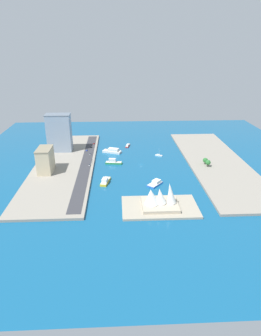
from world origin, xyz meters
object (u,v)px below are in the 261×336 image
Objects in this scene: tugboat_red at (128,145)px; sedan_silver at (90,154)px; traffic_light_waterfront at (92,161)px; ferry_white_commuter at (112,151)px; ferry_green_doubledeck at (113,162)px; opera_landmark at (159,199)px; office_block_beige at (45,160)px; ferry_yellow_fast at (105,181)px; sailboat_small_white at (159,155)px; van_white at (90,165)px; catamaran_blue at (155,183)px; suv_black at (91,147)px; tower_tall_glass at (59,133)px; hatchback_blue at (87,150)px; pickup_red at (94,143)px.

sedan_silver is (50.86, 37.80, 2.09)m from tugboat_red.
ferry_white_commuter is at bearing -116.99° from traffic_light_waterfront.
ferry_white_commuter is at bearing -87.60° from ferry_green_doubledeck.
ferry_green_doubledeck is 115.62m from opera_landmark.
office_block_beige is at bearing 19.11° from ferry_green_doubledeck.
traffic_light_waterfront is (17.07, -47.46, 4.58)m from ferry_yellow_fast.
sedan_silver is (90.31, -3.62, 2.41)m from sailboat_small_white.
catamaran_blue is at bearing 145.99° from van_white.
sailboat_small_white is 90.41m from sedan_silver.
sailboat_small_white reaches higher than suv_black.
traffic_light_waterfront is at bearing 57.77° from tugboat_red.
ferry_yellow_fast is 120.09m from tower_tall_glass.
ferry_green_doubledeck is 3.38× the size of traffic_light_waterfront.
ferry_green_doubledeck is 4.36× the size of hatchback_blue.
pickup_red is at bearing -87.34° from traffic_light_waterfront.
tower_tall_glass is at bearing -57.28° from ferry_yellow_fast.
sailboat_small_white is at bearing 133.61° from tugboat_red.
opera_landmark reaches higher than ferry_white_commuter.
tugboat_red is 3.43× the size of suv_black.
ferry_yellow_fast is 47.00m from van_white.
ferry_yellow_fast is 73.51m from opera_landmark.
ferry_white_commuter reaches higher than van_white.
van_white reaches higher than hatchback_blue.
ferry_yellow_fast is at bearing 157.63° from office_block_beige.
ferry_green_doubledeck reaches higher than sedan_silver.
office_block_beige reaches higher than tugboat_red.
ferry_green_doubledeck is 64.33m from sailboat_small_white.
tugboat_red is at bearing -167.35° from tower_tall_glass.
tower_tall_glass is 10.46× the size of van_white.
ferry_green_doubledeck is 26.38m from traffic_light_waterfront.
ferry_white_commuter is 1.64× the size of tugboat_red.
tugboat_red is 0.33× the size of tower_tall_glass.
office_block_beige reaches higher than opera_landmark.
sailboat_small_white is 0.21× the size of tower_tall_glass.
tower_tall_glass is (69.94, -5.12, 24.88)m from ferry_white_commuter.
traffic_light_waterfront is (25.20, 6.32, 4.57)m from ferry_green_doubledeck.
hatchback_blue is (-38.98, -68.52, -13.04)m from office_block_beige.
office_block_beige reaches higher than sedan_silver.
sailboat_small_white is 57.20m from tugboat_red.
ferry_white_commuter reaches higher than hatchback_blue.
ferry_yellow_fast is 1.38× the size of tugboat_red.
opera_landmark is (-112.80, 152.79, -17.83)m from tower_tall_glass.
pickup_red is 16.83m from suv_black.
opera_landmark is (-42.86, 147.67, 7.06)m from ferry_white_commuter.
ferry_yellow_fast is 4.49× the size of sedan_silver.
office_block_beige reaches higher than pickup_red.
ferry_yellow_fast is 4.73× the size of suv_black.
hatchback_blue is 0.16× the size of opera_landmark.
sedan_silver is 39.17m from van_white.
pickup_red reaches higher than hatchback_blue.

